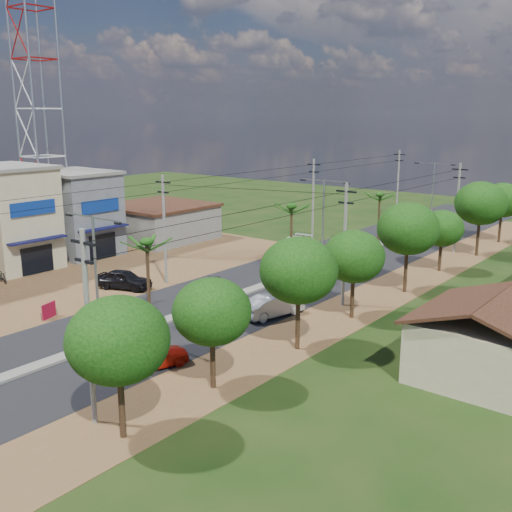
{
  "coord_description": "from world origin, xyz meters",
  "views": [
    {
      "loc": [
        28.69,
        -20.8,
        13.72
      ],
      "look_at": [
        0.6,
        14.43,
        3.0
      ],
      "focal_mm": 42.0,
      "sensor_mm": 36.0,
      "label": 1
    }
  ],
  "objects_px": {
    "car_red_near": "(151,356)",
    "car_white_far": "(292,246)",
    "car_parked_dark": "(124,280)",
    "roadside_sign": "(49,311)",
    "car_silver_mid": "(273,306)"
  },
  "relations": [
    {
      "from": "car_red_near",
      "to": "car_white_far",
      "type": "bearing_deg",
      "value": -51.47
    },
    {
      "from": "car_parked_dark",
      "to": "roadside_sign",
      "type": "xyz_separation_m",
      "value": [
        1.58,
        -7.85,
        -0.21
      ]
    },
    {
      "from": "car_silver_mid",
      "to": "car_parked_dark",
      "type": "distance_m",
      "value": 13.54
    },
    {
      "from": "car_silver_mid",
      "to": "car_white_far",
      "type": "distance_m",
      "value": 19.31
    },
    {
      "from": "car_red_near",
      "to": "car_white_far",
      "type": "distance_m",
      "value": 29.39
    },
    {
      "from": "car_parked_dark",
      "to": "roadside_sign",
      "type": "height_order",
      "value": "car_parked_dark"
    },
    {
      "from": "car_red_near",
      "to": "car_silver_mid",
      "type": "xyz_separation_m",
      "value": [
        0.0,
        11.13,
        0.05
      ]
    },
    {
      "from": "car_silver_mid",
      "to": "roadside_sign",
      "type": "relative_size",
      "value": 3.57
    },
    {
      "from": "car_red_near",
      "to": "car_white_far",
      "type": "relative_size",
      "value": 0.75
    },
    {
      "from": "car_parked_dark",
      "to": "roadside_sign",
      "type": "bearing_deg",
      "value": 170.39
    },
    {
      "from": "car_silver_mid",
      "to": "car_white_far",
      "type": "relative_size",
      "value": 0.83
    },
    {
      "from": "car_silver_mid",
      "to": "car_white_far",
      "type": "bearing_deg",
      "value": -44.71
    },
    {
      "from": "car_red_near",
      "to": "car_silver_mid",
      "type": "relative_size",
      "value": 0.9
    },
    {
      "from": "car_silver_mid",
      "to": "roadside_sign",
      "type": "bearing_deg",
      "value": 54.09
    },
    {
      "from": "car_red_near",
      "to": "car_white_far",
      "type": "height_order",
      "value": "car_white_far"
    }
  ]
}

